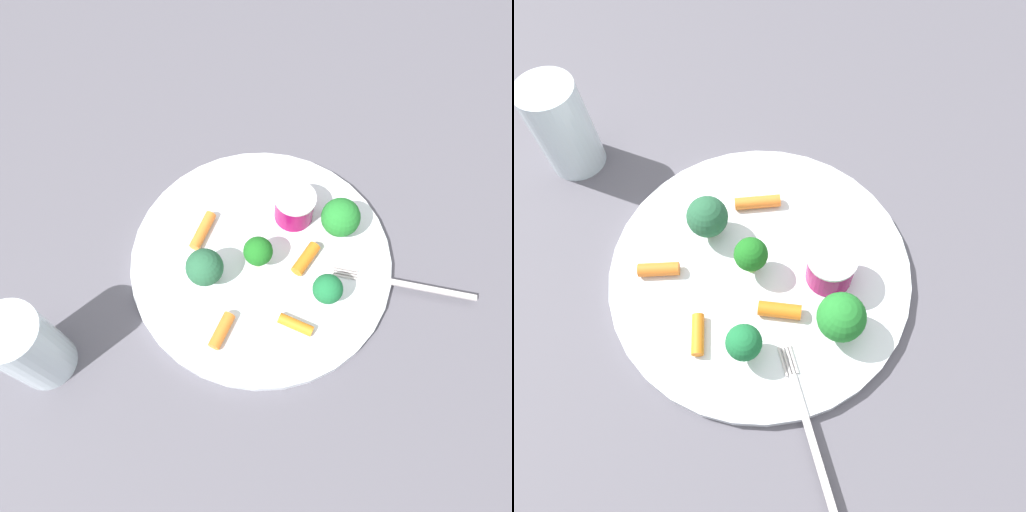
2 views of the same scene
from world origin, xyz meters
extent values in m
plane|color=#57555E|center=(0.00, 0.00, 0.00)|extent=(2.40, 2.40, 0.00)
cylinder|color=white|center=(0.00, 0.00, 0.01)|extent=(0.31, 0.31, 0.01)
cylinder|color=#8F0549|center=(-0.01, -0.07, 0.03)|extent=(0.05, 0.05, 0.04)
cylinder|color=silver|center=(-0.01, -0.07, 0.05)|extent=(0.05, 0.05, 0.00)
cylinder|color=#94C573|center=(-0.07, -0.07, 0.02)|extent=(0.01, 0.01, 0.01)
sphere|color=#237A2B|center=(-0.07, -0.07, 0.04)|extent=(0.05, 0.05, 0.05)
cylinder|color=#97AC5F|center=(-0.09, 0.02, 0.02)|extent=(0.01, 0.01, 0.02)
sphere|color=#1C6B37|center=(-0.09, 0.02, 0.04)|extent=(0.03, 0.03, 0.03)
cylinder|color=#8CA85C|center=(0.05, 0.05, 0.02)|extent=(0.01, 0.01, 0.01)
sphere|color=#275D3C|center=(0.05, 0.05, 0.04)|extent=(0.04, 0.04, 0.04)
cylinder|color=#8CBD5E|center=(0.00, 0.01, 0.02)|extent=(0.01, 0.01, 0.02)
sphere|color=#1C6A1E|center=(0.00, 0.01, 0.04)|extent=(0.03, 0.03, 0.03)
cylinder|color=orange|center=(0.08, 0.00, 0.02)|extent=(0.02, 0.05, 0.01)
cylinder|color=orange|center=(-0.07, 0.06, 0.02)|extent=(0.04, 0.01, 0.01)
cylinder|color=orange|center=(-0.05, -0.02, 0.02)|extent=(0.02, 0.04, 0.01)
cylinder|color=orange|center=(0.00, 0.10, 0.02)|extent=(0.01, 0.04, 0.01)
cube|color=beige|center=(-0.18, -0.04, 0.01)|extent=(0.13, 0.04, 0.00)
cube|color=beige|center=(-0.10, -0.02, 0.01)|extent=(0.03, 0.01, 0.00)
cube|color=beige|center=(-0.10, -0.02, 0.01)|extent=(0.03, 0.01, 0.00)
cube|color=beige|center=(-0.10, -0.02, 0.01)|extent=(0.03, 0.01, 0.00)
cube|color=beige|center=(-0.10, -0.03, 0.01)|extent=(0.03, 0.01, 0.00)
cylinder|color=silver|center=(0.16, 0.21, 0.06)|extent=(0.06, 0.06, 0.11)
camera|label=1|loc=(-0.11, 0.24, 0.55)|focal=35.40mm
camera|label=2|loc=(-0.23, 0.00, 0.47)|focal=34.98mm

